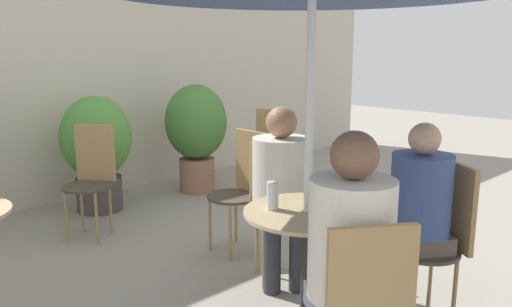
% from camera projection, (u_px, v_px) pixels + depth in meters
% --- Properties ---
extents(storefront_wall, '(10.00, 0.06, 3.00)m').
position_uv_depth(storefront_wall, '(51.00, 56.00, 4.96)').
color(storefront_wall, beige).
rests_on(storefront_wall, ground_plane).
extents(cafe_table_near, '(0.69, 0.69, 0.72)m').
position_uv_depth(cafe_table_near, '(307.00, 249.00, 2.69)').
color(cafe_table_near, black).
rests_on(cafe_table_near, ground_plane).
extents(bistro_chair_1, '(0.46, 0.45, 0.94)m').
position_uv_depth(bistro_chair_1, '(441.00, 230.00, 2.81)').
color(bistro_chair_1, '#42382D').
rests_on(bistro_chair_1, ground_plane).
extents(bistro_chair_2, '(0.45, 0.46, 0.94)m').
position_uv_depth(bistro_chair_2, '(276.00, 198.00, 3.44)').
color(bistro_chair_2, '#42382D').
rests_on(bistro_chair_2, ground_plane).
extents(bistro_chair_3, '(0.46, 0.46, 0.94)m').
position_uv_depth(bistro_chair_3, '(92.00, 171.00, 4.20)').
color(bistro_chair_3, '#42382D').
rests_on(bistro_chair_3, ground_plane).
extents(bistro_chair_4, '(0.40, 0.40, 0.94)m').
position_uv_depth(bistro_chair_4, '(243.00, 180.00, 3.89)').
color(bistro_chair_4, '#42382D').
rests_on(bistro_chair_4, ground_plane).
extents(bistro_chair_5, '(0.45, 0.44, 0.94)m').
position_uv_depth(bistro_chair_5, '(269.00, 146.00, 5.30)').
color(bistro_chair_5, '#42382D').
rests_on(bistro_chair_5, ground_plane).
extents(seated_person_0, '(0.43, 0.44, 1.25)m').
position_uv_depth(seated_person_0, '(349.00, 254.00, 2.04)').
color(seated_person_0, '#42475B').
rests_on(seated_person_0, ground_plane).
extents(seated_person_1, '(0.42, 0.41, 1.17)m').
position_uv_depth(seated_person_1, '(417.00, 208.00, 2.76)').
color(seated_person_1, brown).
rests_on(seated_person_1, ground_plane).
extents(seated_person_2, '(0.46, 0.48, 1.20)m').
position_uv_depth(seated_person_2, '(282.00, 182.00, 3.26)').
color(seated_person_2, '#2D2D33').
rests_on(seated_person_2, ground_plane).
extents(beer_glass_0, '(0.06, 0.06, 0.15)m').
position_uv_depth(beer_glass_0, '(272.00, 196.00, 2.66)').
color(beer_glass_0, silver).
rests_on(beer_glass_0, cafe_table_near).
extents(beer_glass_1, '(0.06, 0.06, 0.20)m').
position_uv_depth(beer_glass_1, '(325.00, 203.00, 2.46)').
color(beer_glass_1, '#B28433').
rests_on(beer_glass_1, cafe_table_near).
extents(beer_glass_2, '(0.07, 0.07, 0.15)m').
position_uv_depth(beer_glass_2, '(318.00, 189.00, 2.80)').
color(beer_glass_2, '#DBC65B').
rests_on(beer_glass_2, cafe_table_near).
extents(potted_plant_1, '(0.67, 0.67, 1.13)m').
position_uv_depth(potted_plant_1, '(97.00, 146.00, 4.83)').
color(potted_plant_1, '#47423D').
rests_on(potted_plant_1, ground_plane).
extents(potted_plant_2, '(0.68, 0.68, 1.19)m').
position_uv_depth(potted_plant_2, '(196.00, 129.00, 5.50)').
color(potted_plant_2, '#93664C').
rests_on(potted_plant_2, ground_plane).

